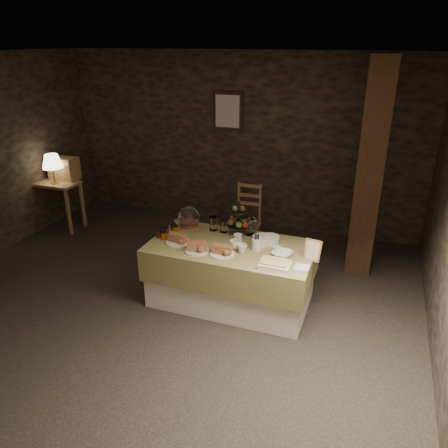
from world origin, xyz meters
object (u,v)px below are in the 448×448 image
(console_table, at_px, (56,190))
(chair, at_px, (247,215))
(table_lamp, at_px, (52,162))
(timber_column, at_px, (370,172))
(buffet_table, at_px, (231,270))
(fruit_stand, at_px, (239,222))
(wine_rack, at_px, (64,168))

(console_table, bearing_deg, chair, 12.73)
(console_table, relative_size, table_lamp, 1.69)
(table_lamp, relative_size, timber_column, 0.17)
(chair, bearing_deg, buffet_table, -77.53)
(chair, xyz_separation_m, timber_column, (1.63, -0.44, 0.94))
(buffet_table, xyz_separation_m, chair, (-0.35, 1.69, -0.04))
(buffet_table, relative_size, chair, 2.77)
(buffet_table, height_order, timber_column, timber_column)
(buffet_table, distance_m, table_lamp, 3.36)
(buffet_table, bearing_deg, table_lamp, 162.30)
(console_table, height_order, timber_column, timber_column)
(fruit_stand, bearing_deg, console_table, 166.98)
(wine_rack, xyz_separation_m, timber_column, (4.42, 0.02, 0.38))
(console_table, distance_m, wine_rack, 0.35)
(buffet_table, xyz_separation_m, wine_rack, (-3.14, 1.23, 0.51))
(fruit_stand, bearing_deg, table_lamp, 167.65)
(console_table, bearing_deg, buffet_table, -18.25)
(console_table, relative_size, chair, 1.17)
(console_table, height_order, table_lamp, table_lamp)
(table_lamp, xyz_separation_m, wine_rack, (0.00, 0.23, -0.16))
(wine_rack, xyz_separation_m, chair, (2.79, 0.46, -0.55))
(buffet_table, xyz_separation_m, console_table, (-3.19, 1.05, 0.22))
(buffet_table, relative_size, table_lamp, 4.00)
(buffet_table, height_order, chair, chair)
(fruit_stand, bearing_deg, chair, 103.37)
(console_table, relative_size, wine_rack, 1.77)
(wine_rack, height_order, timber_column, timber_column)
(buffet_table, xyz_separation_m, table_lamp, (-3.14, 1.00, 0.68))
(timber_column, bearing_deg, console_table, -177.43)
(chair, xyz_separation_m, fruit_stand, (0.33, -1.37, 0.48))
(console_table, bearing_deg, timber_column, 2.57)
(console_table, bearing_deg, wine_rack, 74.48)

